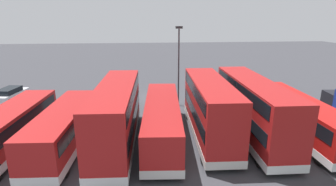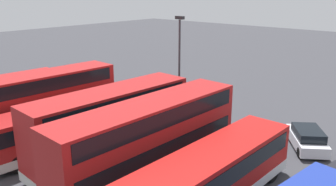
{
  "view_description": "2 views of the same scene",
  "coord_description": "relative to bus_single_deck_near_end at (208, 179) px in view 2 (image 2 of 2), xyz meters",
  "views": [
    {
      "loc": [
        1.52,
        29.99,
        9.19
      ],
      "look_at": [
        -1.13,
        3.08,
        1.41
      ],
      "focal_mm": 28.25,
      "sensor_mm": 36.0,
      "label": 1
    },
    {
      "loc": [
        -19.38,
        23.88,
        10.29
      ],
      "look_at": [
        -0.5,
        2.42,
        1.86
      ],
      "focal_mm": 37.98,
      "sensor_mm": 36.0,
      "label": 2
    }
  ],
  "objects": [
    {
      "name": "bus_double_decker_second",
      "position": [
        3.92,
        -0.13,
        0.83
      ],
      "size": [
        2.94,
        12.05,
        4.55
      ],
      "color": "#A51919",
      "rests_on": "ground"
    },
    {
      "name": "bus_double_decker_fifth",
      "position": [
        14.36,
        0.38,
        0.83
      ],
      "size": [
        3.14,
        11.47,
        4.55
      ],
      "color": "#A51919",
      "rests_on": "ground"
    },
    {
      "name": "car_hatchback_silver",
      "position": [
        27.59,
        -12.1,
        -0.92
      ],
      "size": [
        2.47,
        4.8,
        1.43
      ],
      "color": "silver",
      "rests_on": "ground"
    },
    {
      "name": "lamp_post_tall",
      "position": [
        8.65,
        -8.3,
        3.23
      ],
      "size": [
        0.7,
        0.3,
        8.33
      ],
      "color": "#38383D",
      "rests_on": "ground"
    },
    {
      "name": "bus_single_deck_near_end",
      "position": [
        0.0,
        0.0,
        0.0
      ],
      "size": [
        2.83,
        11.93,
        2.95
      ],
      "color": "#B71411",
      "rests_on": "ground"
    },
    {
      "name": "bus_single_deck_fourth",
      "position": [
        11.0,
        -0.34,
        0.0
      ],
      "size": [
        3.5,
        12.19,
        2.95
      ],
      "color": "#A51919",
      "rests_on": "ground"
    },
    {
      "name": "ground_plane",
      "position": [
        10.89,
        -11.37,
        -1.62
      ],
      "size": [
        140.0,
        140.0,
        0.0
      ],
      "primitive_type": "plane",
      "color": "#38383D"
    },
    {
      "name": "bus_double_decker_third",
      "position": [
        7.32,
        -0.3,
        0.82
      ],
      "size": [
        3.07,
        10.86,
        4.55
      ],
      "color": "#A51919",
      "rests_on": "ground"
    },
    {
      "name": "bus_single_deck_sixth",
      "position": [
        18.07,
        0.53,
        -0.0
      ],
      "size": [
        3.17,
        10.39,
        2.95
      ],
      "color": "#A51919",
      "rests_on": "ground"
    },
    {
      "name": "car_small_green",
      "position": [
        -1.03,
        -10.0,
        -0.92
      ],
      "size": [
        3.91,
        4.41,
        1.43
      ],
      "color": "silver",
      "rests_on": "ground"
    }
  ]
}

